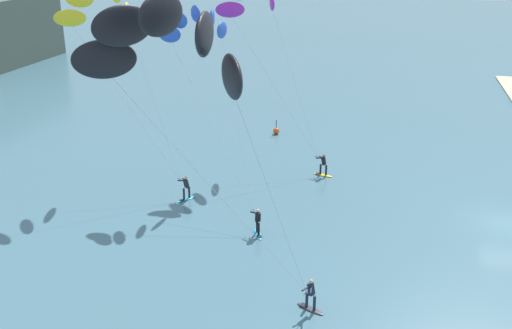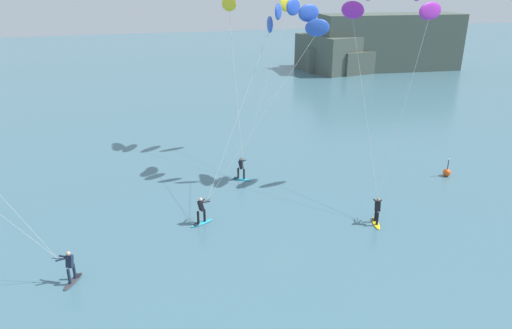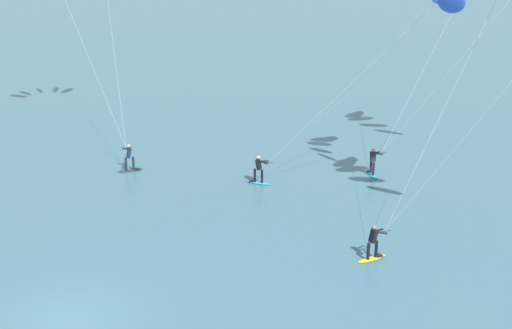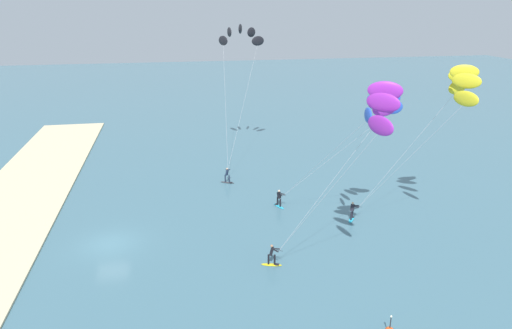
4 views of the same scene
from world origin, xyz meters
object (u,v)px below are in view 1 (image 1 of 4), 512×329
at_px(kitesurfer_downwind, 101,9).
at_px(marker_buoy, 276,131).
at_px(kitesurfer_nearshore, 174,61).
at_px(kitesurfer_far_out, 198,31).
at_px(kitesurfer_mid_water, 254,2).

bearing_deg(kitesurfer_downwind, marker_buoy, -40.94).
distance_m(kitesurfer_nearshore, kitesurfer_far_out, 24.58).
relative_size(kitesurfer_nearshore, kitesurfer_downwind, 1.15).
xyz_separation_m(kitesurfer_nearshore, marker_buoy, (34.77, 3.19, -13.63)).
xyz_separation_m(kitesurfer_far_out, kitesurfer_downwind, (-0.17, 6.62, 1.28)).
bearing_deg(kitesurfer_nearshore, kitesurfer_mid_water, 7.74).
relative_size(kitesurfer_mid_water, kitesurfer_downwind, 1.00).
relative_size(kitesurfer_far_out, kitesurfer_downwind, 0.90).
bearing_deg(kitesurfer_nearshore, kitesurfer_downwind, 29.39).
bearing_deg(marker_buoy, kitesurfer_nearshore, -174.76).
height_order(kitesurfer_nearshore, kitesurfer_mid_water, kitesurfer_nearshore).
distance_m(kitesurfer_mid_water, kitesurfer_far_out, 6.47).
height_order(kitesurfer_nearshore, kitesurfer_far_out, kitesurfer_nearshore).
height_order(kitesurfer_mid_water, kitesurfer_far_out, kitesurfer_mid_water).
height_order(kitesurfer_nearshore, marker_buoy, kitesurfer_nearshore).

